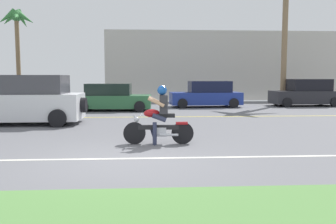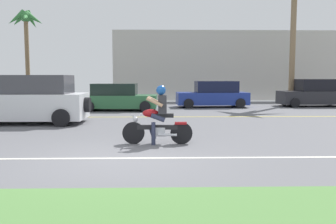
% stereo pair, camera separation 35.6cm
% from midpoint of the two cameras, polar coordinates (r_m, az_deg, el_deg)
% --- Properties ---
extents(ground, '(56.00, 30.00, 0.04)m').
position_cam_midpoint_polar(ground, '(10.76, -7.32, -4.02)').
color(ground, slate).
extents(lane_line_near, '(50.40, 0.12, 0.01)m').
position_cam_midpoint_polar(lane_line_near, '(7.89, -8.75, -7.42)').
color(lane_line_near, silver).
rests_on(lane_line_near, ground).
extents(lane_line_far, '(50.40, 0.12, 0.01)m').
position_cam_midpoint_polar(lane_line_far, '(15.83, -6.09, -0.81)').
color(lane_line_far, yellow).
rests_on(lane_line_far, ground).
extents(motorcyclist, '(1.87, 0.61, 1.56)m').
position_cam_midpoint_polar(motorcyclist, '(9.37, -2.53, -1.21)').
color(motorcyclist, black).
rests_on(motorcyclist, ground).
extents(suv_nearby, '(4.93, 2.13, 1.85)m').
position_cam_midpoint_polar(suv_nearby, '(14.58, -23.54, 1.74)').
color(suv_nearby, silver).
rests_on(suv_nearby, ground).
extents(parked_car_0, '(3.85, 2.13, 1.58)m').
position_cam_midpoint_polar(parked_car_0, '(22.61, -22.87, 2.58)').
color(parked_car_0, '#232328').
rests_on(parked_car_0, ground).
extents(parked_car_1, '(4.05, 2.09, 1.43)m').
position_cam_midpoint_polar(parked_car_1, '(19.09, -9.53, 2.26)').
color(parked_car_1, '#2D663D').
rests_on(parked_car_1, ground).
extents(parked_car_2, '(4.23, 1.97, 1.54)m').
position_cam_midpoint_polar(parked_car_2, '(21.15, 5.77, 2.75)').
color(parked_car_2, navy).
rests_on(parked_car_2, ground).
extents(parked_car_3, '(4.10, 1.93, 1.65)m').
position_cam_midpoint_polar(parked_car_3, '(23.34, 20.92, 2.80)').
color(parked_car_3, '#232328').
rests_on(parked_car_3, ground).
extents(palm_tree_0, '(2.48, 2.48, 6.21)m').
position_cam_midpoint_polar(palm_tree_0, '(25.72, -23.56, 12.55)').
color(palm_tree_0, brown).
rests_on(palm_tree_0, ground).
extents(building_far, '(20.25, 4.00, 5.25)m').
position_cam_midpoint_polar(building_far, '(29.41, 10.12, 7.22)').
color(building_far, '#BCB7AD').
rests_on(building_far, ground).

